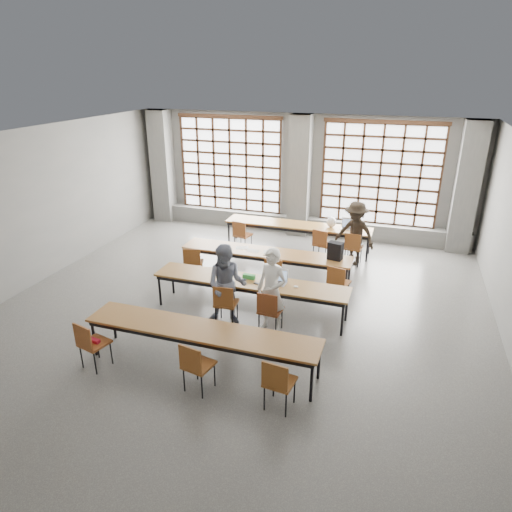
% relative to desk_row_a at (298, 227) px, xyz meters
% --- Properties ---
extents(floor, '(11.00, 11.00, 0.00)m').
position_rel_desk_row_a_xyz_m(floor, '(-0.30, -3.90, -0.66)').
color(floor, '#51514E').
rests_on(floor, ground).
extents(ceiling, '(11.00, 11.00, 0.00)m').
position_rel_desk_row_a_xyz_m(ceiling, '(-0.30, -3.90, 2.84)').
color(ceiling, silver).
rests_on(ceiling, floor).
extents(wall_back, '(10.00, 0.00, 10.00)m').
position_rel_desk_row_a_xyz_m(wall_back, '(-0.30, 1.60, 1.09)').
color(wall_back, '#60605D').
rests_on(wall_back, floor).
extents(wall_front, '(10.00, 0.00, 10.00)m').
position_rel_desk_row_a_xyz_m(wall_front, '(-0.30, -9.40, 1.09)').
color(wall_front, '#60605D').
rests_on(wall_front, floor).
extents(wall_left, '(0.00, 11.00, 11.00)m').
position_rel_desk_row_a_xyz_m(wall_left, '(-5.30, -3.90, 1.09)').
color(wall_left, '#60605D').
rests_on(wall_left, floor).
extents(column_left, '(0.60, 0.55, 3.50)m').
position_rel_desk_row_a_xyz_m(column_left, '(-4.80, 1.32, 1.09)').
color(column_left, '#5D5D5A').
rests_on(column_left, floor).
extents(column_mid, '(0.60, 0.55, 3.50)m').
position_rel_desk_row_a_xyz_m(column_mid, '(-0.30, 1.32, 1.09)').
color(column_mid, '#5D5D5A').
rests_on(column_mid, floor).
extents(column_right, '(0.60, 0.55, 3.50)m').
position_rel_desk_row_a_xyz_m(column_right, '(4.20, 1.32, 1.09)').
color(column_right, '#5D5D5A').
rests_on(column_right, floor).
extents(window_left, '(3.32, 0.12, 3.00)m').
position_rel_desk_row_a_xyz_m(window_left, '(-2.55, 1.52, 1.24)').
color(window_left, white).
rests_on(window_left, wall_back).
extents(window_right, '(3.32, 0.12, 3.00)m').
position_rel_desk_row_a_xyz_m(window_right, '(1.95, 1.52, 1.24)').
color(window_right, white).
rests_on(window_right, wall_back).
extents(sill_ledge, '(9.80, 0.35, 0.50)m').
position_rel_desk_row_a_xyz_m(sill_ledge, '(-0.30, 1.40, -0.41)').
color(sill_ledge, '#5D5D5A').
rests_on(sill_ledge, floor).
extents(desk_row_a, '(4.00, 0.70, 0.73)m').
position_rel_desk_row_a_xyz_m(desk_row_a, '(0.00, 0.00, 0.00)').
color(desk_row_a, brown).
rests_on(desk_row_a, floor).
extents(desk_row_b, '(4.00, 0.70, 0.73)m').
position_rel_desk_row_a_xyz_m(desk_row_b, '(-0.25, -2.18, 0.00)').
color(desk_row_b, brown).
rests_on(desk_row_b, floor).
extents(desk_row_c, '(4.00, 0.70, 0.73)m').
position_rel_desk_row_a_xyz_m(desk_row_c, '(-0.08, -3.77, 0.00)').
color(desk_row_c, brown).
rests_on(desk_row_c, floor).
extents(desk_row_d, '(4.00, 0.70, 0.73)m').
position_rel_desk_row_a_xyz_m(desk_row_d, '(-0.25, -5.76, 0.00)').
color(desk_row_d, brown).
rests_on(desk_row_d, floor).
extents(chair_back_left, '(0.49, 0.50, 0.88)m').
position_rel_desk_row_a_xyz_m(chair_back_left, '(-1.42, -0.63, -0.13)').
color(chair_back_left, brown).
rests_on(chair_back_left, floor).
extents(chair_back_mid, '(0.51, 0.51, 0.88)m').
position_rel_desk_row_a_xyz_m(chair_back_mid, '(0.78, -0.63, -0.13)').
color(chair_back_mid, brown).
rests_on(chair_back_mid, floor).
extents(chair_back_right, '(0.46, 0.46, 0.88)m').
position_rel_desk_row_a_xyz_m(chair_back_right, '(1.59, -0.63, -0.13)').
color(chair_back_right, brown).
rests_on(chair_back_right, floor).
extents(chair_mid_left, '(0.52, 0.52, 0.88)m').
position_rel_desk_row_a_xyz_m(chair_mid_left, '(-1.82, -2.80, -0.13)').
color(chair_mid_left, brown).
rests_on(chair_mid_left, floor).
extents(chair_mid_centre, '(0.42, 0.43, 0.88)m').
position_rel_desk_row_a_xyz_m(chair_mid_centre, '(0.15, -2.81, -0.13)').
color(chair_mid_centre, brown).
rests_on(chair_mid_centre, floor).
extents(chair_mid_right, '(0.50, 0.50, 0.88)m').
position_rel_desk_row_a_xyz_m(chair_mid_right, '(1.54, -2.81, -0.13)').
color(chair_mid_right, brown).
rests_on(chair_mid_right, floor).
extents(chair_front_left, '(0.45, 0.46, 0.88)m').
position_rel_desk_row_a_xyz_m(chair_front_left, '(-0.38, -4.39, -0.13)').
color(chair_front_left, brown).
rests_on(chair_front_left, floor).
extents(chair_front_right, '(0.45, 0.45, 0.88)m').
position_rel_desk_row_a_xyz_m(chair_front_right, '(0.51, -4.40, -0.13)').
color(chair_front_right, maroon).
rests_on(chair_front_right, floor).
extents(chair_near_left, '(0.51, 0.51, 0.88)m').
position_rel_desk_row_a_xyz_m(chair_near_left, '(-1.97, -6.38, -0.13)').
color(chair_near_left, brown).
rests_on(chair_near_left, floor).
extents(chair_near_mid, '(0.49, 0.50, 0.88)m').
position_rel_desk_row_a_xyz_m(chair_near_mid, '(-0.07, -6.38, -0.13)').
color(chair_near_mid, brown).
rests_on(chair_near_mid, floor).
extents(chair_near_right, '(0.47, 0.47, 0.88)m').
position_rel_desk_row_a_xyz_m(chair_near_right, '(1.24, -6.38, -0.13)').
color(chair_near_right, brown).
rests_on(chair_near_right, floor).
extents(student_male, '(0.70, 0.56, 1.67)m').
position_rel_desk_row_a_xyz_m(student_male, '(0.52, -4.27, 0.17)').
color(student_male, white).
rests_on(student_male, floor).
extents(student_female, '(0.90, 0.76, 1.64)m').
position_rel_desk_row_a_xyz_m(student_female, '(-0.38, -4.27, 0.15)').
color(student_female, '#19254B').
rests_on(student_female, floor).
extents(student_back, '(1.21, 0.95, 1.64)m').
position_rel_desk_row_a_xyz_m(student_back, '(1.60, -0.50, 0.16)').
color(student_back, black).
rests_on(student_back, floor).
extents(laptop_front, '(0.38, 0.33, 0.26)m').
position_rel_desk_row_a_xyz_m(laptop_front, '(0.47, -3.66, 0.13)').
color(laptop_front, '#ADADB2').
rests_on(laptop_front, desk_row_c).
extents(laptop_back, '(0.37, 0.32, 0.26)m').
position_rel_desk_row_a_xyz_m(laptop_back, '(1.35, 0.11, 0.13)').
color(laptop_back, '#B3B2B7').
rests_on(laptop_back, desk_row_a).
extents(mouse, '(0.10, 0.06, 0.04)m').
position_rel_desk_row_a_xyz_m(mouse, '(0.87, -3.79, 0.08)').
color(mouse, white).
rests_on(mouse, desk_row_c).
extents(green_box, '(0.26, 0.11, 0.09)m').
position_rel_desk_row_a_xyz_m(green_box, '(-0.13, -3.69, 0.11)').
color(green_box, green).
rests_on(green_box, desk_row_c).
extents(phone, '(0.14, 0.09, 0.01)m').
position_rel_desk_row_a_xyz_m(phone, '(0.10, -3.87, 0.07)').
color(phone, black).
rests_on(phone, desk_row_c).
extents(paper_sheet_a, '(0.35, 0.30, 0.00)m').
position_rel_desk_row_a_xyz_m(paper_sheet_a, '(-0.85, -2.13, 0.07)').
color(paper_sheet_a, white).
rests_on(paper_sheet_a, desk_row_b).
extents(paper_sheet_b, '(0.32, 0.25, 0.00)m').
position_rel_desk_row_a_xyz_m(paper_sheet_b, '(-0.55, -2.23, 0.07)').
color(paper_sheet_b, silver).
rests_on(paper_sheet_b, desk_row_b).
extents(paper_sheet_c, '(0.33, 0.26, 0.00)m').
position_rel_desk_row_a_xyz_m(paper_sheet_c, '(-0.15, -2.18, 0.07)').
color(paper_sheet_c, silver).
rests_on(paper_sheet_c, desk_row_b).
extents(backpack, '(0.36, 0.26, 0.40)m').
position_rel_desk_row_a_xyz_m(backpack, '(1.35, -2.13, 0.27)').
color(backpack, black).
rests_on(backpack, desk_row_b).
extents(plastic_bag, '(0.28, 0.23, 0.29)m').
position_rel_desk_row_a_xyz_m(plastic_bag, '(0.90, 0.05, 0.21)').
color(plastic_bag, white).
rests_on(plastic_bag, desk_row_a).
extents(red_pouch, '(0.21, 0.11, 0.06)m').
position_rel_desk_row_a_xyz_m(red_pouch, '(-1.95, -6.31, -0.16)').
color(red_pouch, '#A8142A').
rests_on(red_pouch, chair_near_left).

